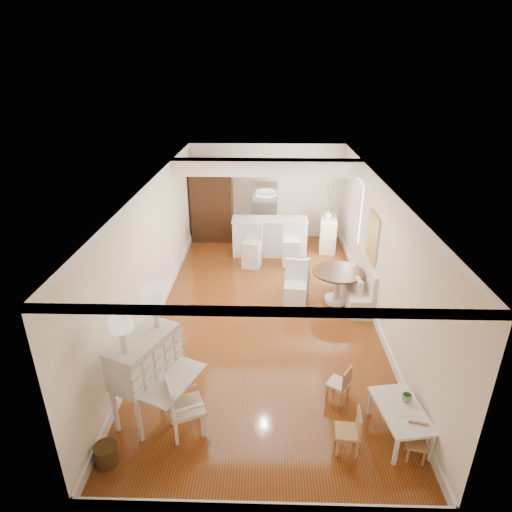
{
  "coord_description": "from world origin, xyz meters",
  "views": [
    {
      "loc": [
        0.02,
        -7.84,
        4.8
      ],
      "look_at": [
        -0.2,
        0.3,
        1.18
      ],
      "focal_mm": 30.0,
      "sensor_mm": 36.0,
      "label": 1
    }
  ],
  "objects_px": {
    "kids_chair_c": "(416,443)",
    "bar_stool_left": "(252,246)",
    "pantry_cabinet": "(212,202)",
    "kids_chair_b": "(338,383)",
    "breakfast_counter": "(270,237)",
    "gustavian_armchair": "(186,406)",
    "kids_chair_a": "(347,431)",
    "dining_table": "(337,286)",
    "bar_stool_right": "(291,245)",
    "slip_chair_far": "(297,274)",
    "slip_chair_near": "(296,284)",
    "sideboard": "(328,233)",
    "secretary_bureau": "(147,377)",
    "wicker_basket": "(106,455)",
    "kids_table": "(399,423)",
    "fridge": "(277,211)"
  },
  "relations": [
    {
      "from": "slip_chair_near",
      "to": "bar_stool_left",
      "type": "bearing_deg",
      "value": 125.02
    },
    {
      "from": "kids_chair_b",
      "to": "bar_stool_right",
      "type": "relative_size",
      "value": 0.56
    },
    {
      "from": "secretary_bureau",
      "to": "slip_chair_far",
      "type": "distance_m",
      "value": 4.58
    },
    {
      "from": "kids_chair_c",
      "to": "bar_stool_left",
      "type": "relative_size",
      "value": 0.47
    },
    {
      "from": "wicker_basket",
      "to": "sideboard",
      "type": "bearing_deg",
      "value": 62.75
    },
    {
      "from": "slip_chair_far",
      "to": "slip_chair_near",
      "type": "bearing_deg",
      "value": 59.19
    },
    {
      "from": "kids_chair_c",
      "to": "breakfast_counter",
      "type": "height_order",
      "value": "breakfast_counter"
    },
    {
      "from": "kids_chair_c",
      "to": "fridge",
      "type": "bearing_deg",
      "value": 114.47
    },
    {
      "from": "kids_chair_c",
      "to": "pantry_cabinet",
      "type": "bearing_deg",
      "value": 126.84
    },
    {
      "from": "wicker_basket",
      "to": "slip_chair_near",
      "type": "height_order",
      "value": "slip_chair_near"
    },
    {
      "from": "fridge",
      "to": "gustavian_armchair",
      "type": "bearing_deg",
      "value": -100.55
    },
    {
      "from": "secretary_bureau",
      "to": "bar_stool_right",
      "type": "distance_m",
      "value": 5.86
    },
    {
      "from": "kids_table",
      "to": "slip_chair_far",
      "type": "relative_size",
      "value": 1.11
    },
    {
      "from": "dining_table",
      "to": "slip_chair_far",
      "type": "xyz_separation_m",
      "value": [
        -0.85,
        0.45,
        0.07
      ]
    },
    {
      "from": "slip_chair_near",
      "to": "sideboard",
      "type": "height_order",
      "value": "slip_chair_near"
    },
    {
      "from": "slip_chair_far",
      "to": "sideboard",
      "type": "bearing_deg",
      "value": -136.08
    },
    {
      "from": "gustavian_armchair",
      "to": "kids_chair_b",
      "type": "distance_m",
      "value": 2.35
    },
    {
      "from": "pantry_cabinet",
      "to": "sideboard",
      "type": "bearing_deg",
      "value": -11.11
    },
    {
      "from": "secretary_bureau",
      "to": "pantry_cabinet",
      "type": "distance_m",
      "value": 7.13
    },
    {
      "from": "bar_stool_left",
      "to": "dining_table",
      "type": "bearing_deg",
      "value": -29.45
    },
    {
      "from": "kids_chair_b",
      "to": "slip_chair_far",
      "type": "relative_size",
      "value": 0.71
    },
    {
      "from": "wicker_basket",
      "to": "kids_chair_a",
      "type": "distance_m",
      "value": 3.2
    },
    {
      "from": "kids_chair_a",
      "to": "fridge",
      "type": "xyz_separation_m",
      "value": [
        -0.83,
        7.69,
        0.57
      ]
    },
    {
      "from": "secretary_bureau",
      "to": "dining_table",
      "type": "bearing_deg",
      "value": 70.25
    },
    {
      "from": "pantry_cabinet",
      "to": "kids_chair_b",
      "type": "bearing_deg",
      "value": -67.76
    },
    {
      "from": "kids_chair_b",
      "to": "sideboard",
      "type": "distance_m",
      "value": 6.12
    },
    {
      "from": "dining_table",
      "to": "bar_stool_left",
      "type": "relative_size",
      "value": 0.98
    },
    {
      "from": "secretary_bureau",
      "to": "kids_chair_c",
      "type": "height_order",
      "value": "secretary_bureau"
    },
    {
      "from": "bar_stool_right",
      "to": "pantry_cabinet",
      "type": "height_order",
      "value": "pantry_cabinet"
    },
    {
      "from": "kids_table",
      "to": "kids_chair_c",
      "type": "distance_m",
      "value": 0.39
    },
    {
      "from": "gustavian_armchair",
      "to": "bar_stool_right",
      "type": "distance_m",
      "value": 5.94
    },
    {
      "from": "bar_stool_right",
      "to": "sideboard",
      "type": "height_order",
      "value": "bar_stool_right"
    },
    {
      "from": "gustavian_armchair",
      "to": "kids_chair_a",
      "type": "xyz_separation_m",
      "value": [
        2.21,
        -0.28,
        -0.11
      ]
    },
    {
      "from": "kids_chair_b",
      "to": "kids_table",
      "type": "bearing_deg",
      "value": 78.87
    },
    {
      "from": "kids_chair_c",
      "to": "bar_stool_left",
      "type": "bearing_deg",
      "value": 123.91
    },
    {
      "from": "bar_stool_right",
      "to": "slip_chair_near",
      "type": "bearing_deg",
      "value": -90.37
    },
    {
      "from": "bar_stool_left",
      "to": "sideboard",
      "type": "bearing_deg",
      "value": 43.83
    },
    {
      "from": "bar_stool_right",
      "to": "gustavian_armchair",
      "type": "bearing_deg",
      "value": -107.29
    },
    {
      "from": "kids_table",
      "to": "breakfast_counter",
      "type": "bearing_deg",
      "value": 105.74
    },
    {
      "from": "kids_chair_a",
      "to": "bar_stool_left",
      "type": "distance_m",
      "value": 6.01
    },
    {
      "from": "sideboard",
      "to": "kids_chair_c",
      "type": "bearing_deg",
      "value": -81.73
    },
    {
      "from": "gustavian_armchair",
      "to": "kids_chair_c",
      "type": "bearing_deg",
      "value": -119.61
    },
    {
      "from": "secretary_bureau",
      "to": "kids_chair_b",
      "type": "xyz_separation_m",
      "value": [
        2.86,
        0.37,
        -0.36
      ]
    },
    {
      "from": "bar_stool_right",
      "to": "kids_chair_b",
      "type": "bearing_deg",
      "value": -84.55
    },
    {
      "from": "kids_chair_a",
      "to": "bar_stool_right",
      "type": "xyz_separation_m",
      "value": [
        -0.47,
        5.96,
        0.23
      ]
    },
    {
      "from": "breakfast_counter",
      "to": "bar_stool_left",
      "type": "xyz_separation_m",
      "value": [
        -0.46,
        -0.82,
        0.05
      ]
    },
    {
      "from": "kids_chair_b",
      "to": "slip_chair_far",
      "type": "xyz_separation_m",
      "value": [
        -0.44,
        3.51,
        0.13
      ]
    },
    {
      "from": "secretary_bureau",
      "to": "gustavian_armchair",
      "type": "xyz_separation_m",
      "value": [
        0.62,
        -0.32,
        -0.24
      ]
    },
    {
      "from": "wicker_basket",
      "to": "kids_chair_b",
      "type": "distance_m",
      "value": 3.46
    },
    {
      "from": "kids_chair_c",
      "to": "bar_stool_left",
      "type": "xyz_separation_m",
      "value": [
        -2.38,
        5.93,
        0.3
      ]
    }
  ]
}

